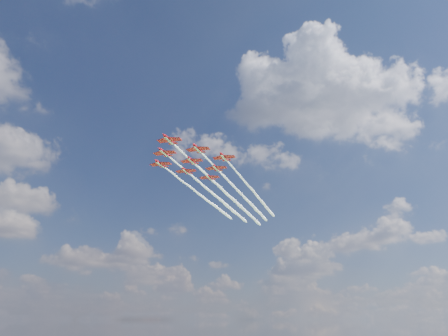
# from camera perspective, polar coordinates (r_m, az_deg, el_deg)

# --- Properties ---
(jet_lead) EXTENTS (94.88, 70.80, 2.34)m
(jet_lead) POSITION_cam_1_polar(r_m,az_deg,el_deg) (193.33, -0.64, -2.42)
(jet_lead) COLOR red
(jet_row2_port) EXTENTS (94.88, 70.80, 2.34)m
(jet_row2_port) POSITION_cam_1_polar(r_m,az_deg,el_deg) (201.22, 1.95, -3.08)
(jet_row2_port) COLOR red
(jet_row2_starb) EXTENTS (94.88, 70.80, 2.34)m
(jet_row2_starb) POSITION_cam_1_polar(r_m,az_deg,el_deg) (204.65, -1.46, -3.37)
(jet_row2_starb) COLOR red
(jet_row3_port) EXTENTS (94.88, 70.80, 2.34)m
(jet_row3_port) POSITION_cam_1_polar(r_m,az_deg,el_deg) (209.51, 4.35, -3.69)
(jet_row3_port) COLOR red
(jet_row3_centre) EXTENTS (94.88, 70.80, 2.34)m
(jet_row3_centre) POSITION_cam_1_polar(r_m,az_deg,el_deg) (212.44, 1.03, -3.96)
(jet_row3_centre) COLOR red
(jet_row3_starb) EXTENTS (94.88, 70.80, 2.34)m
(jet_row3_starb) POSITION_cam_1_polar(r_m,az_deg,el_deg) (216.06, -2.20, -4.21)
(jet_row3_starb) COLOR red
(jet_row4_port) EXTENTS (94.88, 70.80, 2.34)m
(jet_row4_port) POSITION_cam_1_polar(r_m,az_deg,el_deg) (220.62, 3.34, -4.51)
(jet_row4_port) COLOR red
(jet_row4_starb) EXTENTS (94.88, 70.80, 2.34)m
(jet_row4_starb) POSITION_cam_1_polar(r_m,az_deg,el_deg) (223.75, 0.19, -4.76)
(jet_row4_starb) COLOR red
(jet_tail) EXTENTS (94.88, 70.80, 2.34)m
(jet_tail) POSITION_cam_1_polar(r_m,az_deg,el_deg) (231.82, 2.42, -5.25)
(jet_tail) COLOR red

